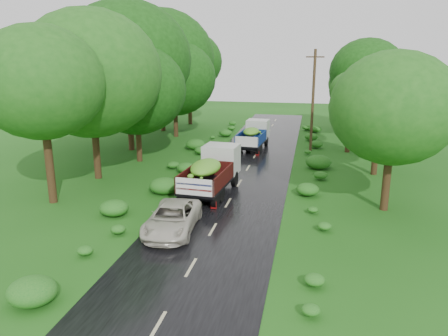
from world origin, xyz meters
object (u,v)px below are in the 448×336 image
(utility_pole, at_px, (313,100))
(truck_near, at_px, (213,169))
(car, at_px, (172,218))
(truck_far, at_px, (254,134))

(utility_pole, bearing_deg, truck_near, -107.12)
(car, xyz_separation_m, utility_pole, (6.44, 19.54, 3.81))
(truck_near, height_order, utility_pole, utility_pole)
(truck_near, relative_size, utility_pole, 0.74)
(utility_pole, bearing_deg, car, -101.48)
(truck_near, xyz_separation_m, truck_far, (0.83, 13.04, -0.15))
(truck_far, distance_m, car, 19.42)
(truck_far, distance_m, utility_pole, 5.94)
(truck_near, bearing_deg, car, -90.77)
(truck_far, height_order, car, truck_far)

